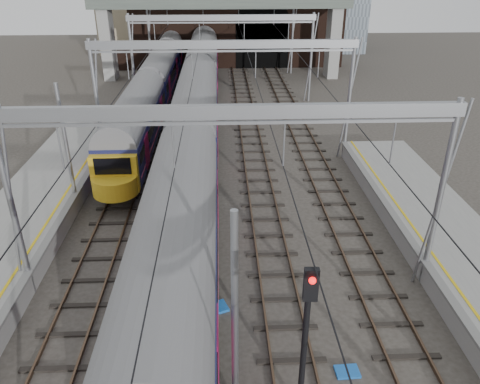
{
  "coord_description": "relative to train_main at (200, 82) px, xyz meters",
  "views": [
    {
      "loc": [
        -0.29,
        -7.8,
        12.44
      ],
      "look_at": [
        0.58,
        12.06,
        2.4
      ],
      "focal_mm": 35.0,
      "sensor_mm": 36.0,
      "label": 1
    }
  ],
  "objects": [
    {
      "name": "tracks",
      "position": [
        2.0,
        -18.17,
        -2.61
      ],
      "size": [
        14.4,
        80.0,
        0.22
      ],
      "color": "#4C3828",
      "rests_on": "ground"
    },
    {
      "name": "overhead_line",
      "position": [
        2.0,
        -11.68,
        3.93
      ],
      "size": [
        16.8,
        80.0,
        8.0
      ],
      "color": "gray",
      "rests_on": "ground"
    },
    {
      "name": "retaining_wall",
      "position": [
        3.4,
        18.77,
        1.7
      ],
      "size": [
        28.0,
        2.75,
        9.0
      ],
      "color": "black",
      "rests_on": "ground"
    },
    {
      "name": "overbridge",
      "position": [
        2.0,
        12.83,
        4.63
      ],
      "size": [
        28.0,
        3.0,
        9.25
      ],
      "color": "gray",
      "rests_on": "ground"
    },
    {
      "name": "train_main",
      "position": [
        0.0,
        0.0,
        0.0
      ],
      "size": [
        3.04,
        70.23,
        5.15
      ],
      "color": "black",
      "rests_on": "ground"
    },
    {
      "name": "train_second",
      "position": [
        -4.0,
        4.37,
        -0.27
      ],
      "size": [
        2.6,
        45.13,
        4.54
      ],
      "color": "black",
      "rests_on": "ground"
    },
    {
      "name": "signal_near_centre",
      "position": [
        3.95,
        -31.33,
        0.74
      ],
      "size": [
        0.39,
        0.49,
        5.43
      ],
      "rotation": [
        0.0,
        0.0,
        -0.05
      ],
      "color": "black",
      "rests_on": "ground"
    },
    {
      "name": "equip_cover_b",
      "position": [
        1.36,
        -26.57,
        -2.58
      ],
      "size": [
        1.14,
        0.98,
        0.11
      ],
      "primitive_type": "cube",
      "rotation": [
        0.0,
        0.0,
        0.36
      ],
      "color": "blue",
      "rests_on": "ground"
    },
    {
      "name": "equip_cover_c",
      "position": [
        5.78,
        -29.91,
        -2.59
      ],
      "size": [
        0.82,
        0.6,
        0.09
      ],
      "primitive_type": "cube",
      "rotation": [
        0.0,
        0.0,
        0.04
      ],
      "color": "blue",
      "rests_on": "ground"
    }
  ]
}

